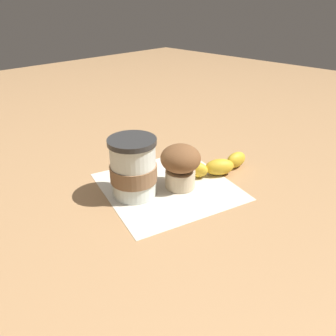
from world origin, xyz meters
TOP-DOWN VIEW (x-y plane):
  - ground_plane at (0.00, 0.00)m, footprint 3.00×3.00m
  - paper_napkin at (0.00, 0.00)m, footprint 0.32×0.32m
  - coffee_cup at (-0.07, 0.03)m, footprint 0.09×0.09m
  - muffin at (0.02, -0.02)m, footprint 0.08×0.08m
  - banana at (0.12, -0.04)m, footprint 0.16×0.10m

SIDE VIEW (x-z plane):
  - ground_plane at x=0.00m, z-range 0.00..0.00m
  - paper_napkin at x=0.00m, z-range 0.00..0.00m
  - banana at x=0.12m, z-range 0.00..0.04m
  - muffin at x=0.02m, z-range 0.01..0.10m
  - coffee_cup at x=-0.07m, z-range 0.00..0.12m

